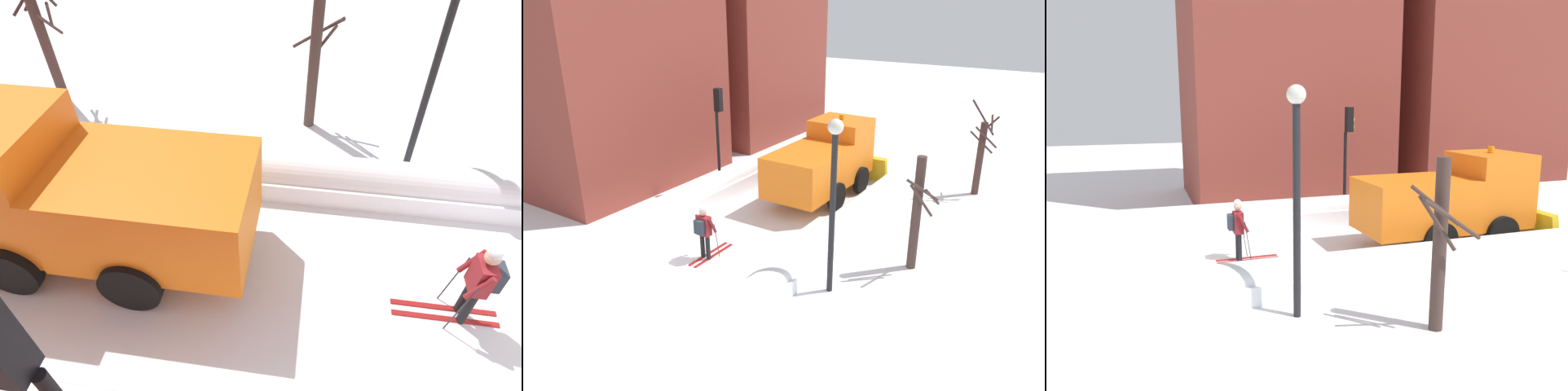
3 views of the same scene
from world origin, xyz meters
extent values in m
cube|color=white|center=(2.84, 10.00, 0.24)|extent=(1.10, 36.00, 0.48)
cylinder|color=white|center=(2.84, 10.00, 0.48)|extent=(0.90, 34.20, 0.90)
cube|color=orange|center=(0.50, 6.17, 1.40)|extent=(2.30, 3.40, 1.60)
cube|color=orange|center=(0.50, 8.87, 1.75)|extent=(2.20, 2.00, 2.30)
cylinder|color=black|center=(-0.65, 8.57, 0.55)|extent=(0.25, 1.10, 1.10)
cylinder|color=black|center=(1.65, 8.57, 0.55)|extent=(0.25, 1.10, 1.10)
cylinder|color=black|center=(-0.65, 6.37, 0.55)|extent=(0.25, 1.10, 1.10)
cylinder|color=black|center=(1.65, 6.37, 0.55)|extent=(0.25, 1.10, 1.10)
cylinder|color=black|center=(-0.16, 0.77, 0.41)|extent=(0.14, 0.14, 0.82)
cylinder|color=black|center=(0.06, 0.77, 0.41)|extent=(0.14, 0.14, 0.82)
cube|color=maroon|center=(-0.05, 0.77, 1.13)|extent=(0.42, 0.26, 0.62)
cube|color=#262D38|center=(-0.05, 0.56, 1.16)|extent=(0.32, 0.16, 0.44)
sphere|color=tan|center=(-0.05, 0.77, 1.60)|extent=(0.24, 0.24, 0.24)
sphere|color=silver|center=(-0.05, 0.77, 1.70)|extent=(0.22, 0.22, 0.22)
cylinder|color=maroon|center=(-0.31, 0.87, 1.16)|extent=(0.09, 0.33, 0.56)
cylinder|color=maroon|center=(0.21, 0.87, 1.16)|extent=(0.09, 0.33, 0.56)
cube|color=maroon|center=(-0.16, 1.02, 0.01)|extent=(0.09, 1.80, 0.03)
cube|color=maroon|center=(0.06, 1.02, 0.01)|extent=(0.09, 1.80, 0.03)
cylinder|color=#262628|center=(-0.35, 0.99, 0.60)|extent=(0.02, 0.19, 1.19)
cylinder|color=#262628|center=(0.25, 0.99, 0.60)|extent=(0.02, 0.19, 1.19)
cylinder|color=black|center=(4.08, 1.24, 2.26)|extent=(0.16, 0.16, 4.51)
cylinder|color=#44312B|center=(5.55, 3.72, 1.76)|extent=(0.28, 0.28, 3.52)
cylinder|color=#44312B|center=(5.74, 3.44, 2.65)|extent=(0.80, 0.68, 0.73)
cylinder|color=#44312B|center=(5.97, 3.69, 2.40)|extent=(0.15, 1.24, 0.88)
cylinder|color=#44312B|center=(5.72, 3.53, 2.29)|extent=(0.61, 0.56, 1.06)
cylinder|color=#432C27|center=(5.71, 10.99, 1.51)|extent=(0.28, 0.28, 3.02)
cylinder|color=#432C27|center=(5.89, 10.71, 2.50)|extent=(0.82, 0.63, 0.92)
cylinder|color=#432C27|center=(5.74, 10.67, 2.29)|extent=(0.96, 0.18, 0.85)
camera|label=1|loc=(-4.38, 3.61, 6.47)|focal=28.72mm
camera|label=2|loc=(9.53, -9.60, 7.73)|focal=34.60mm
camera|label=3|loc=(13.64, -1.76, 4.63)|focal=34.27mm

